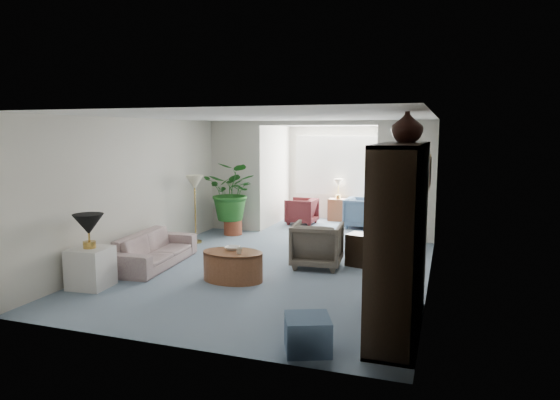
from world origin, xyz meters
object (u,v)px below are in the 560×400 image
at_px(ottoman, 308,334).
at_px(plant_pot, 233,227).
at_px(entertainment_cabinet, 400,238).
at_px(cabinet_urn, 407,126).
at_px(end_table, 91,268).
at_px(coffee_table, 233,266).
at_px(sunroom_chair_maroon, 302,211).
at_px(floor_lamp, 195,182).
at_px(side_table_dark, 362,250).
at_px(coffee_bowl, 232,248).
at_px(wingback_chair, 317,245).
at_px(framed_picture, 429,172).
at_px(sofa, 155,249).
at_px(sunroom_table, 338,210).
at_px(sunroom_chair_blue, 362,213).
at_px(coffee_cup, 239,251).
at_px(table_lamp, 88,224).

relative_size(ottoman, plant_pot, 1.15).
relative_size(entertainment_cabinet, cabinet_urn, 5.45).
xyz_separation_m(cabinet_urn, plant_pot, (-3.98, 3.75, -2.17)).
bearing_deg(end_table, coffee_table, 28.36).
height_order(entertainment_cabinet, sunroom_chair_maroon, entertainment_cabinet).
distance_m(floor_lamp, side_table_dark, 3.71).
distance_m(coffee_bowl, wingback_chair, 1.52).
height_order(framed_picture, ottoman, framed_picture).
distance_m(side_table_dark, ottoman, 3.49).
xyz_separation_m(coffee_bowl, cabinet_urn, (2.62, -0.72, 1.85)).
xyz_separation_m(floor_lamp, entertainment_cabinet, (4.37, -3.25, -0.18)).
xyz_separation_m(sofa, sunroom_table, (2.04, 5.23, 0.01)).
bearing_deg(ottoman, coffee_table, 131.08).
xyz_separation_m(sofa, sunroom_chair_blue, (2.79, 4.48, 0.08)).
height_order(coffee_table, ottoman, coffee_table).
xyz_separation_m(end_table, wingback_chair, (2.85, 2.16, 0.08)).
xyz_separation_m(sofa, sunroom_chair_maroon, (1.29, 4.48, 0.04)).
distance_m(side_table_dark, cabinet_urn, 3.06).
relative_size(ottoman, sunroom_table, 0.81).
height_order(coffee_table, coffee_cup, coffee_cup).
distance_m(coffee_bowl, sunroom_chair_maroon, 4.76).
relative_size(coffee_cup, entertainment_cabinet, 0.05).
bearing_deg(plant_pot, sunroom_chair_maroon, 58.00).
distance_m(entertainment_cabinet, cabinet_urn, 1.36).
height_order(end_table, ottoman, end_table).
relative_size(side_table_dark, entertainment_cabinet, 0.26).
bearing_deg(framed_picture, sunroom_chair_blue, 110.74).
bearing_deg(end_table, coffee_bowl, 31.45).
relative_size(coffee_table, entertainment_cabinet, 0.44).
bearing_deg(framed_picture, coffee_bowl, -171.47).
distance_m(sunroom_chair_maroon, sunroom_table, 1.06).
xyz_separation_m(table_lamp, floor_lamp, (0.03, 3.12, 0.31)).
xyz_separation_m(plant_pot, sunroom_chair_maroon, (1.07, 1.72, 0.16)).
bearing_deg(plant_pot, side_table_dark, -27.83).
height_order(floor_lamp, plant_pot, floor_lamp).
bearing_deg(sofa, wingback_chair, -77.87).
height_order(table_lamp, coffee_bowl, table_lamp).
height_order(coffee_table, sunroom_table, sunroom_table).
relative_size(sofa, ottoman, 4.12).
relative_size(framed_picture, coffee_bowl, 2.18).
relative_size(coffee_table, sunroom_chair_maroon, 1.35).
bearing_deg(entertainment_cabinet, end_table, 178.28).
distance_m(coffee_table, sunroom_chair_maroon, 4.86).
distance_m(framed_picture, entertainment_cabinet, 1.78).
relative_size(framed_picture, floor_lamp, 1.39).
bearing_deg(cabinet_urn, wingback_chair, 130.85).
bearing_deg(table_lamp, cabinet_urn, 4.79).
xyz_separation_m(end_table, entertainment_cabinet, (4.40, -0.13, 0.77)).
height_order(sofa, coffee_bowl, sofa).
bearing_deg(coffee_cup, floor_lamp, 131.01).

